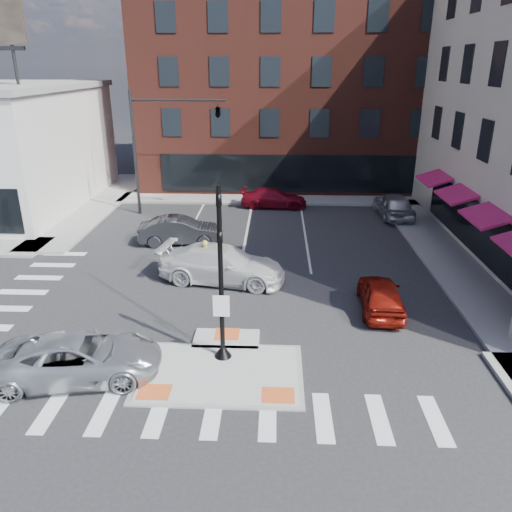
{
  "coord_description": "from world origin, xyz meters",
  "views": [
    {
      "loc": [
        1.76,
        -14.31,
        9.53
      ],
      "look_at": [
        0.94,
        5.14,
        2.0
      ],
      "focal_mm": 35.0,
      "sensor_mm": 36.0,
      "label": 1
    }
  ],
  "objects_px": {
    "white_pickup": "(222,264)",
    "bg_car_red": "(274,198)",
    "red_sedan": "(381,295)",
    "silver_suv": "(79,358)",
    "bg_car_silver": "(394,205)",
    "cyclist": "(205,267)",
    "bg_car_dark": "(181,231)"
  },
  "relations": [
    {
      "from": "red_sedan",
      "to": "white_pickup",
      "type": "bearing_deg",
      "value": -18.41
    },
    {
      "from": "white_pickup",
      "to": "cyclist",
      "type": "xyz_separation_m",
      "value": [
        -0.79,
        0.0,
        -0.17
      ]
    },
    {
      "from": "silver_suv",
      "to": "white_pickup",
      "type": "bearing_deg",
      "value": -35.31
    },
    {
      "from": "white_pickup",
      "to": "bg_car_red",
      "type": "distance_m",
      "value": 13.18
    },
    {
      "from": "red_sedan",
      "to": "bg_car_red",
      "type": "height_order",
      "value": "red_sedan"
    },
    {
      "from": "bg_car_dark",
      "to": "bg_car_silver",
      "type": "xyz_separation_m",
      "value": [
        13.11,
        5.8,
        0.05
      ]
    },
    {
      "from": "bg_car_dark",
      "to": "bg_car_silver",
      "type": "relative_size",
      "value": 0.97
    },
    {
      "from": "cyclist",
      "to": "bg_car_dark",
      "type": "bearing_deg",
      "value": -82.81
    },
    {
      "from": "white_pickup",
      "to": "bg_car_red",
      "type": "height_order",
      "value": "white_pickup"
    },
    {
      "from": "silver_suv",
      "to": "red_sedan",
      "type": "relative_size",
      "value": 1.3
    },
    {
      "from": "silver_suv",
      "to": "bg_car_red",
      "type": "height_order",
      "value": "silver_suv"
    },
    {
      "from": "silver_suv",
      "to": "bg_car_red",
      "type": "distance_m",
      "value": 21.69
    },
    {
      "from": "white_pickup",
      "to": "bg_car_dark",
      "type": "relative_size",
      "value": 1.26
    },
    {
      "from": "bg_car_red",
      "to": "cyclist",
      "type": "relative_size",
      "value": 2.29
    },
    {
      "from": "red_sedan",
      "to": "cyclist",
      "type": "height_order",
      "value": "cyclist"
    },
    {
      "from": "silver_suv",
      "to": "bg_car_red",
      "type": "bearing_deg",
      "value": -25.74
    },
    {
      "from": "red_sedan",
      "to": "bg_car_silver",
      "type": "relative_size",
      "value": 0.84
    },
    {
      "from": "white_pickup",
      "to": "cyclist",
      "type": "relative_size",
      "value": 2.9
    },
    {
      "from": "bg_car_silver",
      "to": "bg_car_red",
      "type": "distance_m",
      "value": 8.2
    },
    {
      "from": "silver_suv",
      "to": "bg_car_dark",
      "type": "distance_m",
      "value": 12.99
    },
    {
      "from": "silver_suv",
      "to": "cyclist",
      "type": "relative_size",
      "value": 2.61
    },
    {
      "from": "bg_car_dark",
      "to": "white_pickup",
      "type": "bearing_deg",
      "value": -156.11
    },
    {
      "from": "red_sedan",
      "to": "bg_car_red",
      "type": "xyz_separation_m",
      "value": [
        -4.52,
        15.65,
        -0.02
      ]
    },
    {
      "from": "red_sedan",
      "to": "bg_car_dark",
      "type": "distance_m",
      "value": 12.43
    },
    {
      "from": "red_sedan",
      "to": "white_pickup",
      "type": "relative_size",
      "value": 0.69
    },
    {
      "from": "white_pickup",
      "to": "bg_car_dark",
      "type": "xyz_separation_m",
      "value": [
        -2.9,
        5.12,
        -0.08
      ]
    },
    {
      "from": "bg_car_silver",
      "to": "bg_car_red",
      "type": "bearing_deg",
      "value": -17.0
    },
    {
      "from": "red_sedan",
      "to": "cyclist",
      "type": "bearing_deg",
      "value": -16.35
    },
    {
      "from": "bg_car_dark",
      "to": "cyclist",
      "type": "relative_size",
      "value": 2.3
    },
    {
      "from": "bg_car_dark",
      "to": "bg_car_silver",
      "type": "height_order",
      "value": "bg_car_silver"
    },
    {
      "from": "bg_car_dark",
      "to": "bg_car_silver",
      "type": "bearing_deg",
      "value": -71.77
    },
    {
      "from": "red_sedan",
      "to": "bg_car_silver",
      "type": "distance_m",
      "value": 14.0
    }
  ]
}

